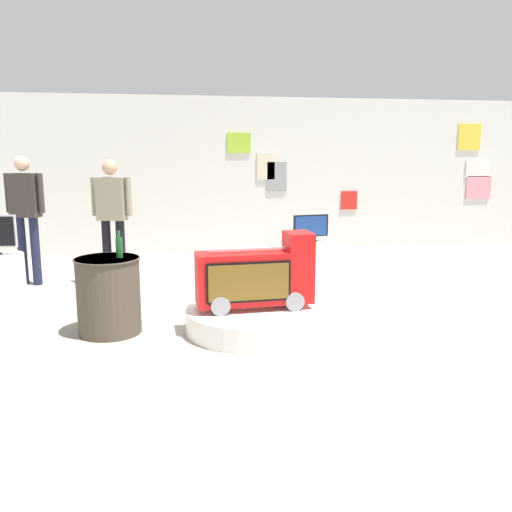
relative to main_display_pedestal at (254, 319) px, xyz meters
The scene contains 10 objects.
ground_plane 0.14m from the main_display_pedestal, 42.26° to the right, with size 30.00×30.00×0.00m, color #A8A091.
back_wall_display 4.85m from the main_display_pedestal, 89.13° to the left, with size 12.79×0.13×2.80m.
main_display_pedestal is the anchor object (origin of this frame).
novelty_firetruck_tv 0.44m from the main_display_pedestal, 13.73° to the right, with size 1.20×0.44×0.78m.
display_pedestal_center_rear 1.98m from the main_display_pedestal, 57.74° to the left, with size 0.65×0.65×0.63m, color white.
tv_on_center_rear 2.09m from the main_display_pedestal, 57.69° to the left, with size 0.49×0.19×0.36m.
side_table_round 1.50m from the main_display_pedestal, behind, with size 0.66×0.66×0.78m.
bottle_on_side_table 1.56m from the main_display_pedestal, behind, with size 0.07×0.07×0.27m.
shopper_browsing_near_truck 3.82m from the main_display_pedestal, 137.65° to the left, with size 0.54×0.31×1.77m.
shopper_browsing_rear 2.88m from the main_display_pedestal, 125.00° to the left, with size 0.54×0.30×1.72m.
Camera 1 is at (-0.96, -5.24, 1.82)m, focal length 37.95 mm.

